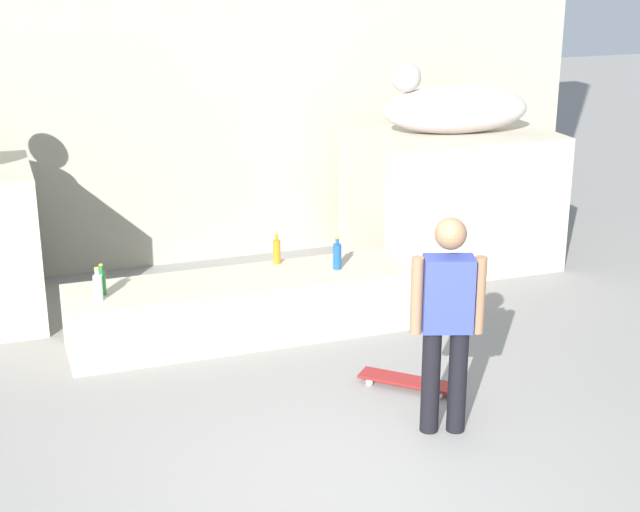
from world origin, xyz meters
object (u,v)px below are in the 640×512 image
at_px(bottle_orange, 277,251).
at_px(statue_reclining_right, 452,107).
at_px(skateboard, 407,381).
at_px(bottle_green, 102,282).
at_px(bottle_clear, 98,287).
at_px(skater, 447,317).
at_px(bottle_blue, 337,256).

bearing_deg(bottle_orange, statue_reclining_right, 22.61).
height_order(skateboard, bottle_green, bottle_green).
xyz_separation_m(bottle_orange, bottle_clear, (-1.73, -0.43, -0.00)).
height_order(skater, bottle_clear, skater).
relative_size(skater, bottle_blue, 5.36).
relative_size(statue_reclining_right, bottle_clear, 5.63).
distance_m(bottle_orange, bottle_clear, 1.78).
relative_size(bottle_orange, bottle_green, 1.08).
bearing_deg(bottle_green, skateboard, -33.90).
bearing_deg(bottle_clear, bottle_orange, 13.91).
bearing_deg(bottle_clear, skateboard, -30.80).
bearing_deg(skater, bottle_blue, 109.26).
height_order(bottle_blue, bottle_orange, bottle_blue).
bearing_deg(bottle_orange, bottle_green, -170.22).
xyz_separation_m(skateboard, bottle_blue, (-0.08, 1.46, 0.64)).
bearing_deg(skater, bottle_green, 152.81).
bearing_deg(bottle_green, skater, -45.56).
bearing_deg(skater, bottle_orange, 120.01).
bearing_deg(statue_reclining_right, skateboard, 69.55).
relative_size(skateboard, bottle_orange, 2.41).
bearing_deg(skateboard, bottle_orange, 150.45).
height_order(statue_reclining_right, skateboard, statue_reclining_right).
bearing_deg(statue_reclining_right, bottle_blue, 47.27).
bearing_deg(skateboard, bottle_clear, -167.75).
height_order(statue_reclining_right, bottle_green, statue_reclining_right).
bearing_deg(skateboard, bottle_blue, 136.01).
relative_size(skater, bottle_orange, 5.57).
height_order(bottle_orange, bottle_clear, bottle_orange).
xyz_separation_m(bottle_clear, bottle_green, (0.05, 0.14, -0.01)).
bearing_deg(statue_reclining_right, skater, 74.78).
height_order(bottle_blue, bottle_green, bottle_blue).
bearing_deg(skateboard, skater, -50.17).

